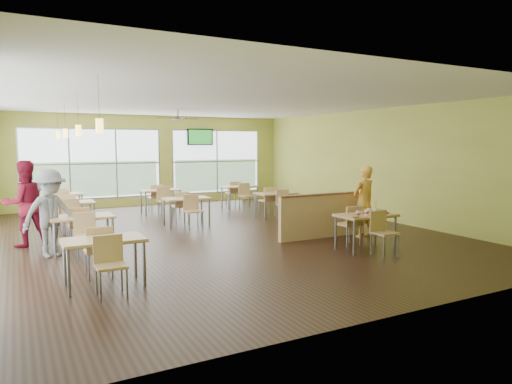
# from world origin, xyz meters

# --- Properties ---
(room) EXTENTS (12.00, 12.04, 3.20)m
(room) POSITION_xyz_m (0.00, 0.00, 1.60)
(room) COLOR black
(room) RESTS_ON ground
(window_bays) EXTENTS (9.24, 10.24, 2.38)m
(window_bays) POSITION_xyz_m (-2.65, 3.08, 1.48)
(window_bays) COLOR white
(window_bays) RESTS_ON room
(main_table) EXTENTS (1.22, 1.52, 0.87)m
(main_table) POSITION_xyz_m (2.00, -3.00, 0.63)
(main_table) COLOR tan
(main_table) RESTS_ON floor
(half_wall_divider) EXTENTS (2.40, 0.14, 1.04)m
(half_wall_divider) POSITION_xyz_m (2.00, -1.55, 0.52)
(half_wall_divider) COLOR tan
(half_wall_divider) RESTS_ON floor
(dining_tables) EXTENTS (6.92, 8.72, 0.87)m
(dining_tables) POSITION_xyz_m (-1.05, 1.71, 0.63)
(dining_tables) COLOR tan
(dining_tables) RESTS_ON floor
(pendant_lights) EXTENTS (0.11, 7.31, 0.86)m
(pendant_lights) POSITION_xyz_m (-3.20, 0.68, 2.45)
(pendant_lights) COLOR #2D2119
(pendant_lights) RESTS_ON ceiling
(ceiling_fan) EXTENTS (1.25, 1.25, 0.29)m
(ceiling_fan) POSITION_xyz_m (-0.00, 3.00, 2.95)
(ceiling_fan) COLOR #2D2119
(ceiling_fan) RESTS_ON ceiling
(tv_backwall) EXTENTS (1.00, 0.07, 0.60)m
(tv_backwall) POSITION_xyz_m (1.80, 5.90, 2.45)
(tv_backwall) COLOR black
(tv_backwall) RESTS_ON wall_back
(man_plaid) EXTENTS (0.66, 0.47, 1.69)m
(man_plaid) POSITION_xyz_m (2.85, -1.96, 0.84)
(man_plaid) COLOR orange
(man_plaid) RESTS_ON floor
(patron_maroon) EXTENTS (1.06, 0.92, 1.84)m
(patron_maroon) POSITION_xyz_m (-4.20, 0.69, 0.92)
(patron_maroon) COLOR maroon
(patron_maroon) RESTS_ON floor
(patron_grey) EXTENTS (1.26, 1.00, 1.70)m
(patron_grey) POSITION_xyz_m (-3.78, -0.56, 0.85)
(patron_grey) COLOR slate
(patron_grey) RESTS_ON floor
(cup_blue) EXTENTS (0.09, 0.09, 0.31)m
(cup_blue) POSITION_xyz_m (1.61, -3.20, 0.81)
(cup_blue) COLOR white
(cup_blue) RESTS_ON main_table
(cup_yellow) EXTENTS (0.09, 0.09, 0.31)m
(cup_yellow) POSITION_xyz_m (1.89, -3.15, 0.81)
(cup_yellow) COLOR white
(cup_yellow) RESTS_ON main_table
(cup_red_near) EXTENTS (0.10, 0.10, 0.35)m
(cup_red_near) POSITION_xyz_m (2.00, -3.10, 0.82)
(cup_red_near) COLOR white
(cup_red_near) RESTS_ON main_table
(cup_red_far) EXTENTS (0.09, 0.09, 0.31)m
(cup_red_far) POSITION_xyz_m (2.20, -3.07, 0.81)
(cup_red_far) COLOR white
(cup_red_far) RESTS_ON main_table
(food_basket) EXTENTS (0.25, 0.25, 0.06)m
(food_basket) POSITION_xyz_m (2.40, -2.98, 0.78)
(food_basket) COLOR black
(food_basket) RESTS_ON main_table
(ketchup_cup) EXTENTS (0.06, 0.06, 0.03)m
(ketchup_cup) POSITION_xyz_m (2.43, -3.17, 0.76)
(ketchup_cup) COLOR #B01202
(ketchup_cup) RESTS_ON main_table
(wrapper_left) EXTENTS (0.17, 0.15, 0.04)m
(wrapper_left) POSITION_xyz_m (1.51, -3.24, 0.77)
(wrapper_left) COLOR tan
(wrapper_left) RESTS_ON main_table
(wrapper_mid) EXTENTS (0.25, 0.23, 0.05)m
(wrapper_mid) POSITION_xyz_m (2.04, -2.87, 0.78)
(wrapper_mid) COLOR tan
(wrapper_mid) RESTS_ON main_table
(wrapper_right) EXTENTS (0.13, 0.12, 0.03)m
(wrapper_right) POSITION_xyz_m (2.18, -3.22, 0.77)
(wrapper_right) COLOR tan
(wrapper_right) RESTS_ON main_table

